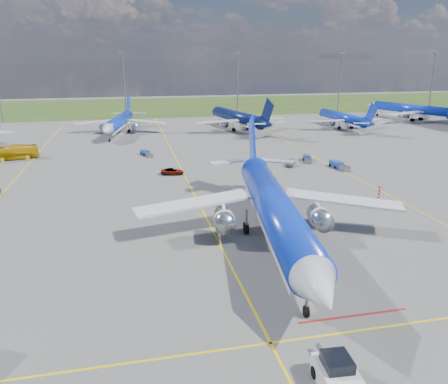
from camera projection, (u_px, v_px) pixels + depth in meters
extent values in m
plane|color=#5C5C59|center=(218.00, 240.00, 52.06)|extent=(400.00, 400.00, 0.00)
cube|color=#2D4719|center=(149.00, 106.00, 191.93)|extent=(400.00, 80.00, 0.01)
cube|color=yellow|center=(185.00, 176.00, 80.03)|extent=(0.25, 160.00, 0.02)
cube|color=yellow|center=(271.00, 343.00, 33.40)|extent=(60.00, 0.25, 0.02)
cube|color=yellow|center=(22.00, 172.00, 83.20)|extent=(0.25, 120.00, 0.02)
cube|color=yellow|center=(315.00, 157.00, 95.51)|extent=(0.25, 120.00, 0.02)
cube|color=#A5140F|center=(353.00, 316.00, 36.91)|extent=(10.00, 0.25, 0.02)
cylinder|color=slate|center=(124.00, 87.00, 149.31)|extent=(0.50, 0.50, 22.00)
cube|color=slate|center=(122.00, 52.00, 145.95)|extent=(2.20, 0.50, 0.80)
cylinder|color=slate|center=(238.00, 85.00, 157.52)|extent=(0.50, 0.50, 22.00)
cube|color=slate|center=(238.00, 53.00, 154.16)|extent=(2.20, 0.50, 0.80)
cylinder|color=slate|center=(340.00, 84.00, 165.73)|extent=(0.50, 0.50, 22.00)
cube|color=slate|center=(342.00, 53.00, 162.37)|extent=(2.20, 0.50, 0.80)
cylinder|color=slate|center=(432.00, 83.00, 173.94)|extent=(0.50, 0.50, 22.00)
cube|color=slate|center=(436.00, 53.00, 170.58)|extent=(2.20, 0.50, 0.80)
cylinder|color=red|center=(379.00, 195.00, 64.41)|extent=(0.50, 0.50, 3.00)
cube|color=silver|center=(340.00, 383.00, 28.37)|extent=(2.73, 4.77, 1.43)
cube|color=black|center=(337.00, 363.00, 28.69)|extent=(1.89, 2.10, 0.99)
cube|color=slate|center=(324.00, 356.00, 31.10)|extent=(0.46, 2.65, 0.22)
cube|color=#0B52A3|center=(316.00, 254.00, 46.58)|extent=(1.79, 2.15, 1.61)
imported|color=#CC9E0C|center=(12.00, 153.00, 92.50)|extent=(10.85, 5.24, 2.94)
imported|color=#999999|center=(172.00, 171.00, 80.94)|extent=(4.55, 2.76, 1.18)
imported|color=#999999|center=(290.00, 163.00, 87.26)|extent=(3.18, 4.28, 1.15)
cube|color=#1C3DAA|center=(336.00, 164.00, 86.21)|extent=(1.84, 3.03, 1.22)
cube|color=slate|center=(344.00, 168.00, 83.62)|extent=(1.55, 2.34, 1.00)
cube|color=navy|center=(145.00, 152.00, 97.24)|extent=(2.04, 2.81, 1.07)
cube|color=slate|center=(149.00, 155.00, 95.17)|extent=(1.68, 2.20, 0.87)
cube|color=navy|center=(307.00, 158.00, 92.13)|extent=(2.20, 3.00, 1.14)
cube|color=slate|center=(308.00, 161.00, 89.60)|extent=(1.82, 2.35, 0.93)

